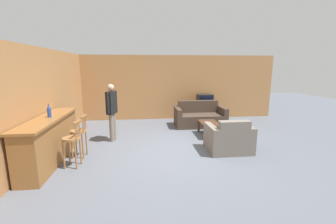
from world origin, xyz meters
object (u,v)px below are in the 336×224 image
(armchair_near, at_px, (229,139))
(tv, at_px, (205,100))
(bar_chair_mid, at_px, (79,135))
(coffee_table, at_px, (210,125))
(couch_far, at_px, (200,117))
(bottle, at_px, (49,111))
(bar_chair_near, at_px, (72,142))
(person_by_window, at_px, (112,109))
(tv_unit, at_px, (204,113))

(armchair_near, relative_size, tv, 1.80)
(bar_chair_mid, bearing_deg, coffee_table, 19.64)
(couch_far, bearing_deg, armchair_near, -87.82)
(bar_chair_mid, relative_size, coffee_table, 1.08)
(armchair_near, bearing_deg, bottle, -177.96)
(armchair_near, bearing_deg, bar_chair_near, -172.36)
(bar_chair_near, bearing_deg, person_by_window, 69.47)
(bar_chair_mid, xyz_separation_m, armchair_near, (3.70, -0.06, -0.24))
(bar_chair_mid, distance_m, coffee_table, 3.82)
(bar_chair_mid, height_order, bottle, bottle)
(couch_far, bearing_deg, tv_unit, 64.74)
(tv_unit, xyz_separation_m, tv, (0.00, -0.00, 0.53))
(armchair_near, bearing_deg, couch_far, 92.18)
(tv_unit, height_order, bottle, bottle)
(bar_chair_mid, distance_m, bottle, 0.85)
(bottle, bearing_deg, person_by_window, 49.10)
(coffee_table, bearing_deg, bottle, -160.16)
(couch_far, distance_m, tv, 1.14)
(bar_chair_mid, xyz_separation_m, bottle, (-0.54, -0.21, 0.63))
(bar_chair_near, relative_size, couch_far, 0.56)
(person_by_window, bearing_deg, bottle, -130.90)
(tv, bearing_deg, coffee_table, -101.63)
(couch_far, relative_size, person_by_window, 1.09)
(bar_chair_near, relative_size, tv_unit, 0.86)
(bar_chair_near, bearing_deg, couch_far, 40.65)
(tv, bearing_deg, bar_chair_mid, -139.33)
(tv_unit, relative_size, tv, 1.99)
(tv, bearing_deg, bottle, -141.20)
(couch_far, distance_m, person_by_window, 3.33)
(bar_chair_mid, xyz_separation_m, person_by_window, (0.64, 1.15, 0.39))
(tv, bearing_deg, armchair_near, -95.58)
(bar_chair_mid, relative_size, person_by_window, 0.61)
(bar_chair_mid, bearing_deg, bar_chair_near, -90.01)
(couch_far, distance_m, armchair_near, 2.60)
(tv_unit, bearing_deg, couch_far, -115.26)
(bar_chair_near, distance_m, person_by_window, 1.86)
(couch_far, relative_size, tv_unit, 1.52)
(bar_chair_mid, distance_m, person_by_window, 1.37)
(bottle, distance_m, person_by_window, 1.81)
(bar_chair_mid, height_order, armchair_near, bar_chair_mid)
(couch_far, relative_size, bottle, 6.01)
(bar_chair_near, distance_m, tv_unit, 5.72)
(bar_chair_near, xyz_separation_m, bottle, (-0.54, 0.35, 0.63))
(coffee_table, xyz_separation_m, tv, (0.45, 2.19, 0.44))
(coffee_table, height_order, bottle, bottle)
(bar_chair_mid, relative_size, tv_unit, 0.86)
(bar_chair_near, bearing_deg, tv, 44.89)
(armchair_near, bearing_deg, tv, 84.42)
(armchair_near, relative_size, tv_unit, 0.90)
(couch_far, xyz_separation_m, coffee_table, (-0.01, -1.26, 0.04))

